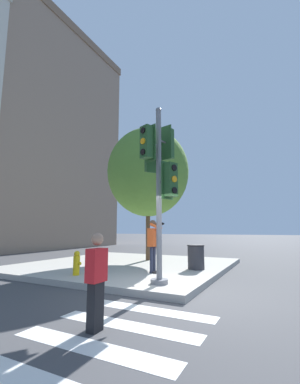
# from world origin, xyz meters

# --- Properties ---
(ground_plane) EXTENTS (160.00, 160.00, 0.00)m
(ground_plane) POSITION_xyz_m (0.00, 0.00, 0.00)
(ground_plane) COLOR #424244
(sidewalk_corner) EXTENTS (8.00, 8.00, 0.18)m
(sidewalk_corner) POSITION_xyz_m (3.50, 3.50, 0.09)
(sidewalk_corner) COLOR #ADA89E
(sidewalk_corner) RESTS_ON ground_plane
(crosswalk_stripes) EXTENTS (4.05, 2.62, 0.01)m
(crosswalk_stripes) POSITION_xyz_m (-3.02, -0.03, 0.00)
(crosswalk_stripes) COLOR silver
(crosswalk_stripes) RESTS_ON ground_plane
(traffic_signal_pole) EXTENTS (1.21, 1.16, 4.91)m
(traffic_signal_pole) POSITION_xyz_m (0.36, 0.51, 3.24)
(traffic_signal_pole) COLOR slate
(traffic_signal_pole) RESTS_ON sidewalk_corner
(person_photographer) EXTENTS (0.58, 0.54, 1.73)m
(person_photographer) POSITION_xyz_m (1.86, 1.43, 1.21)
(person_photographer) COLOR black
(person_photographer) RESTS_ON sidewalk_corner
(pedestrian_distant) EXTENTS (0.34, 0.20, 1.53)m
(pedestrian_distant) POSITION_xyz_m (-2.56, 0.28, 0.81)
(pedestrian_distant) COLOR black
(pedestrian_distant) RESTS_ON ground_plane
(street_tree) EXTENTS (3.94, 3.94, 6.36)m
(street_tree) POSITION_xyz_m (4.89, 3.22, 4.37)
(street_tree) COLOR brown
(street_tree) RESTS_ON sidewalk_corner
(fire_hydrant) EXTENTS (0.20, 0.26, 0.74)m
(fire_hydrant) POSITION_xyz_m (0.34, 3.37, 0.54)
(fire_hydrant) COLOR yellow
(fire_hydrant) RESTS_ON sidewalk_corner
(trash_bin) EXTENTS (0.62, 0.62, 0.86)m
(trash_bin) POSITION_xyz_m (3.22, 0.39, 0.61)
(trash_bin) COLOR #2D2D33
(trash_bin) RESTS_ON sidewalk_corner
(building_right) EXTENTS (17.96, 9.89, 20.15)m
(building_right) POSITION_xyz_m (8.00, 18.05, 10.09)
(building_right) COLOR gray
(building_right) RESTS_ON ground_plane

